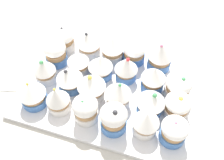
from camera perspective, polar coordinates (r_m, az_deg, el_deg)
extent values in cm
cube|color=beige|center=(67.85, 0.00, -2.88)|extent=(180.00, 180.00, 3.00)
cube|color=silver|center=(66.12, 0.00, -1.87)|extent=(44.27, 31.35, 1.20)
cylinder|color=#477AC6|center=(64.96, -16.61, -4.07)|extent=(6.18, 6.18, 2.26)
cylinder|color=#AD7F51|center=(63.49, -16.99, -3.17)|extent=(5.59, 5.59, 1.41)
cone|color=white|center=(61.73, -17.47, -2.03)|extent=(6.41, 6.41, 3.04)
sphere|color=#EAD64C|center=(61.04, -18.11, -0.88)|extent=(0.72, 0.72, 0.72)
cylinder|color=white|center=(62.62, -11.44, -5.37)|extent=(5.44, 5.44, 2.33)
cylinder|color=#AD7F51|center=(61.22, -11.69, -4.54)|extent=(5.02, 5.02, 1.05)
cone|color=white|center=(59.20, -12.08, -3.27)|extent=(5.47, 5.47, 3.86)
sphere|color=#EAD64C|center=(57.91, -12.52, -2.03)|extent=(0.62, 0.62, 0.62)
cylinder|color=white|center=(60.36, -5.64, -7.50)|extent=(5.55, 5.55, 2.41)
cylinder|color=#AD7F51|center=(58.78, -5.78, -6.63)|extent=(5.07, 5.07, 1.24)
ellipsoid|color=white|center=(57.14, -5.94, -5.66)|extent=(5.82, 5.82, 4.33)
sphere|color=#4CB266|center=(55.32, -6.51, -4.70)|extent=(0.61, 0.61, 0.61)
cylinder|color=#477AC6|center=(58.76, 0.32, -9.56)|extent=(5.89, 5.89, 2.73)
cylinder|color=#AD7F51|center=(56.88, 0.33, -8.58)|extent=(5.31, 5.31, 1.52)
ellipsoid|color=white|center=(55.11, 0.34, -7.58)|extent=(5.99, 5.99, 4.18)
sphere|color=#333338|center=(53.15, 0.68, -7.14)|extent=(1.14, 1.14, 1.14)
cylinder|color=white|center=(58.90, 7.16, -10.32)|extent=(5.39, 5.39, 2.51)
cylinder|color=#AD7F51|center=(57.20, 7.35, -9.46)|extent=(4.99, 4.99, 1.34)
cone|color=white|center=(55.06, 7.61, -8.30)|extent=(5.93, 5.93, 3.53)
cylinder|color=#477AC6|center=(59.18, 13.06, -11.70)|extent=(5.71, 5.71, 2.45)
cylinder|color=#AD7F51|center=(57.48, 13.41, -10.88)|extent=(5.12, 5.12, 1.39)
ellipsoid|color=white|center=(56.02, 13.73, -10.12)|extent=(5.89, 5.89, 3.28)
sphere|color=pink|center=(54.78, 13.87, -9.14)|extent=(0.70, 0.70, 0.70)
cylinder|color=white|center=(68.33, -14.22, 0.87)|extent=(5.40, 5.40, 2.38)
cylinder|color=#AD7F51|center=(67.01, -14.51, 1.77)|extent=(4.81, 4.81, 1.09)
cone|color=white|center=(65.15, -14.95, 3.13)|extent=(5.58, 5.58, 3.87)
sphere|color=#4CB266|center=(63.48, -15.27, 3.78)|extent=(1.06, 1.06, 1.06)
cylinder|color=#477AC6|center=(65.56, -9.05, -0.89)|extent=(6.06, 6.06, 2.33)
cylinder|color=#AD7F51|center=(64.19, -9.24, 0.01)|extent=(5.43, 5.43, 1.11)
cone|color=white|center=(62.52, -9.49, 1.18)|extent=(6.47, 6.47, 3.16)
sphere|color=#333338|center=(61.37, -10.21, 1.85)|extent=(0.92, 0.92, 0.92)
cylinder|color=white|center=(63.49, -4.38, -2.72)|extent=(6.14, 6.14, 2.33)
cylinder|color=#AD7F51|center=(61.92, -4.49, -1.73)|extent=(5.59, 5.59, 1.49)
cone|color=white|center=(59.89, -4.64, -0.35)|extent=(6.78, 6.78, 3.54)
sphere|color=#EAD64C|center=(58.63, -4.92, 0.58)|extent=(1.10, 1.10, 1.10)
cylinder|color=white|center=(62.10, 1.33, -4.37)|extent=(5.62, 5.62, 2.41)
cylinder|color=#AD7F51|center=(60.50, 1.36, -3.40)|extent=(5.01, 5.01, 1.41)
cone|color=white|center=(58.35, 1.41, -2.00)|extent=(6.18, 6.18, 3.77)
sphere|color=#4CB266|center=(56.85, 1.76, -1.09)|extent=(0.79, 0.79, 0.79)
cylinder|color=#477AC6|center=(61.70, 8.24, -6.02)|extent=(6.10, 6.10, 2.22)
cylinder|color=#AD7F51|center=(60.20, 8.44, -5.15)|extent=(5.76, 5.76, 1.34)
cone|color=white|center=(58.36, 8.69, -4.02)|extent=(6.60, 6.60, 3.04)
sphere|color=#4CB266|center=(57.30, 9.35, -3.32)|extent=(1.11, 1.11, 1.11)
cylinder|color=white|center=(62.51, 13.76, -6.39)|extent=(5.88, 5.88, 2.25)
cylinder|color=#AD7F51|center=(61.06, 14.08, -5.56)|extent=(5.35, 5.35, 1.24)
ellipsoid|color=white|center=(59.76, 14.37, -4.78)|extent=(6.05, 6.05, 3.15)
sphere|color=#EAD64C|center=(58.67, 14.82, -4.03)|extent=(1.18, 1.18, 1.18)
cylinder|color=#477AC6|center=(71.48, -11.98, 4.62)|extent=(5.76, 5.76, 2.50)
cylinder|color=#AD7F51|center=(70.00, -12.25, 5.72)|extent=(5.34, 5.34, 1.57)
ellipsoid|color=white|center=(68.61, -12.53, 6.82)|extent=(5.86, 5.86, 3.87)
cylinder|color=white|center=(68.44, -7.23, 2.71)|extent=(5.54, 5.54, 2.48)
cylinder|color=#AD7F51|center=(67.08, -7.39, 3.69)|extent=(5.04, 5.04, 1.11)
cone|color=white|center=(65.58, -7.57, 4.83)|extent=(5.62, 5.62, 2.91)
cylinder|color=#477AC6|center=(67.05, -2.47, 1.69)|extent=(5.81, 5.81, 2.34)
cylinder|color=#AD7F51|center=(65.75, -2.52, 2.60)|extent=(5.31, 5.31, 1.02)
cone|color=white|center=(63.96, -2.60, 3.93)|extent=(6.27, 6.27, 3.65)
cylinder|color=#477AC6|center=(66.47, 3.03, 1.09)|extent=(5.24, 5.24, 2.45)
cylinder|color=#AD7F51|center=(65.06, 3.10, 2.07)|extent=(4.89, 4.89, 1.16)
cone|color=white|center=(63.08, 3.20, 3.53)|extent=(5.79, 5.79, 3.98)
sphere|color=red|center=(61.54, 3.51, 4.49)|extent=(0.91, 0.91, 0.91)
cylinder|color=#477AC6|center=(65.40, 8.76, -1.00)|extent=(5.61, 5.61, 2.37)
cylinder|color=#AD7F51|center=(63.84, 8.98, 0.03)|extent=(5.07, 5.07, 1.54)
cone|color=white|center=(61.83, 9.27, 1.46)|extent=(5.95, 5.95, 3.60)
cylinder|color=white|center=(65.27, 13.92, -2.41)|extent=(6.06, 6.06, 2.57)
cylinder|color=#AD7F51|center=(63.75, 14.25, -1.44)|extent=(5.48, 5.48, 1.24)
ellipsoid|color=white|center=(62.40, 14.56, -0.53)|extent=(6.38, 6.38, 3.68)
sphere|color=#4CB266|center=(61.05, 15.38, 0.17)|extent=(1.05, 1.05, 1.05)
cylinder|color=white|center=(74.62, -10.44, 7.71)|extent=(6.15, 6.15, 2.74)
cylinder|color=#AD7F51|center=(73.26, -10.66, 8.78)|extent=(5.67, 5.67, 1.18)
ellipsoid|color=white|center=(72.02, -10.88, 9.82)|extent=(6.64, 6.64, 4.12)
sphere|color=#333338|center=(70.79, -10.99, 11.03)|extent=(0.76, 0.76, 0.76)
cylinder|color=white|center=(72.58, -4.97, 6.71)|extent=(6.11, 6.11, 2.38)
cylinder|color=#AD7F51|center=(71.36, -5.06, 7.65)|extent=(5.56, 5.56, 1.01)
cone|color=white|center=(69.80, -5.19, 8.93)|extent=(6.40, 6.40, 3.44)
sphere|color=#333338|center=(68.86, -5.69, 9.97)|extent=(0.83, 0.83, 0.83)
cylinder|color=white|center=(70.76, 0.11, 5.49)|extent=(5.71, 5.71, 2.52)
cylinder|color=#AD7F51|center=(69.29, 0.11, 6.60)|extent=(5.48, 5.48, 1.48)
cone|color=white|center=(67.58, 0.11, 7.99)|extent=(5.98, 5.98, 3.28)
cylinder|color=#477AC6|center=(70.48, 4.78, 5.02)|extent=(5.83, 5.83, 2.55)
cylinder|color=#AD7F51|center=(69.13, 4.88, 6.03)|extent=(5.42, 5.42, 1.12)
ellipsoid|color=white|center=(67.92, 4.98, 6.99)|extent=(6.04, 6.04, 3.68)
cylinder|color=#477AC6|center=(69.78, 10.20, 3.57)|extent=(6.04, 6.04, 2.65)
cylinder|color=#AD7F51|center=(68.22, 10.45, 4.72)|extent=(5.56, 5.56, 1.58)
cone|color=white|center=(66.25, 10.79, 6.27)|extent=(6.27, 6.27, 3.84)
sphere|color=pink|center=(64.93, 10.83, 7.35)|extent=(0.82, 0.82, 0.82)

